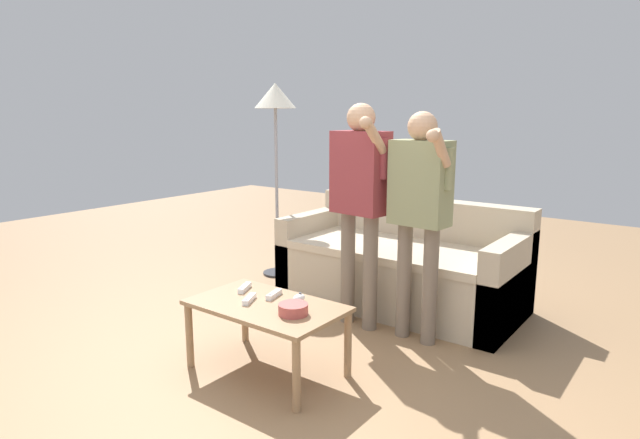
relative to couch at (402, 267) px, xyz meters
name	(u,v)px	position (x,y,z in m)	size (l,w,h in m)	color
ground_plane	(271,375)	(-0.01, -1.53, -0.30)	(12.00, 12.00, 0.00)	#93704C
couch	(402,267)	(0.00, 0.00, 0.00)	(1.84, 0.89, 0.81)	#B7A88E
coffee_table	(266,313)	(-0.07, -1.51, 0.07)	(0.89, 0.53, 0.42)	#997551
snack_bowl	(293,309)	(0.16, -1.54, 0.15)	(0.16, 0.16, 0.06)	#B24C47
game_remote_nunchuk	(299,298)	(0.07, -1.37, 0.15)	(0.06, 0.09, 0.05)	white
floor_lamp	(275,108)	(-1.31, -0.01, 1.25)	(0.37, 0.37, 1.76)	#2D2D33
player_right	(420,200)	(0.42, -0.57, 0.65)	(0.44, 0.37, 1.51)	#756656
player_center	(360,189)	(-0.03, -0.59, 0.69)	(0.46, 0.38, 1.56)	#756656
game_remote_wand_near	(274,294)	(-0.11, -1.39, 0.14)	(0.07, 0.15, 0.03)	white
game_remote_wand_far	(249,299)	(-0.17, -1.54, 0.14)	(0.10, 0.15, 0.03)	white
game_remote_wand_spare	(245,288)	(-0.34, -1.41, 0.14)	(0.10, 0.15, 0.03)	white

